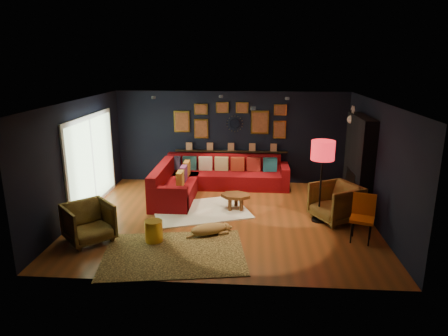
# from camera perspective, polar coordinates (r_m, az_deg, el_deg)

# --- Properties ---
(floor) EXTENTS (6.50, 6.50, 0.00)m
(floor) POSITION_cam_1_polar(r_m,az_deg,el_deg) (9.08, 0.05, -7.07)
(floor) COLOR brown
(floor) RESTS_ON ground
(room_walls) EXTENTS (6.50, 6.50, 6.50)m
(room_walls) POSITION_cam_1_polar(r_m,az_deg,el_deg) (8.60, 0.06, 2.79)
(room_walls) COLOR black
(room_walls) RESTS_ON ground
(sectional) EXTENTS (3.41, 2.69, 0.86)m
(sectional) POSITION_cam_1_polar(r_m,az_deg,el_deg) (10.72, -2.54, -1.69)
(sectional) COLOR maroon
(sectional) RESTS_ON ground
(ledge) EXTENTS (3.20, 0.12, 0.04)m
(ledge) POSITION_cam_1_polar(r_m,az_deg,el_deg) (11.36, 1.01, 2.41)
(ledge) COLOR black
(ledge) RESTS_ON room_walls
(gallery_wall) EXTENTS (3.15, 0.04, 1.02)m
(gallery_wall) POSITION_cam_1_polar(r_m,az_deg,el_deg) (11.23, 0.97, 6.87)
(gallery_wall) COLOR gold
(gallery_wall) RESTS_ON room_walls
(sunburst_mirror) EXTENTS (0.47, 0.16, 0.47)m
(sunburst_mirror) POSITION_cam_1_polar(r_m,az_deg,el_deg) (11.24, 1.55, 6.33)
(sunburst_mirror) COLOR silver
(sunburst_mirror) RESTS_ON room_walls
(fireplace) EXTENTS (0.31, 1.60, 2.20)m
(fireplace) POSITION_cam_1_polar(r_m,az_deg,el_deg) (9.91, 18.58, 0.27)
(fireplace) COLOR black
(fireplace) RESTS_ON ground
(deer_head) EXTENTS (0.50, 0.28, 0.45)m
(deer_head) POSITION_cam_1_polar(r_m,az_deg,el_deg) (10.20, 18.65, 6.59)
(deer_head) COLOR white
(deer_head) RESTS_ON fireplace
(sliding_door) EXTENTS (0.06, 2.80, 2.20)m
(sliding_door) POSITION_cam_1_polar(r_m,az_deg,el_deg) (10.03, -18.35, 0.93)
(sliding_door) COLOR white
(sliding_door) RESTS_ON ground
(ceiling_spots) EXTENTS (3.30, 2.50, 0.06)m
(ceiling_spots) POSITION_cam_1_polar(r_m,az_deg,el_deg) (9.23, 0.41, 9.74)
(ceiling_spots) COLOR black
(ceiling_spots) RESTS_ON room_walls
(shag_rug) EXTENTS (2.55, 2.21, 0.03)m
(shag_rug) POSITION_cam_1_polar(r_m,az_deg,el_deg) (9.43, -3.36, -6.12)
(shag_rug) COLOR white
(shag_rug) RESTS_ON ground
(leopard_rug) EXTENTS (2.82, 2.21, 0.01)m
(leopard_rug) POSITION_cam_1_polar(r_m,az_deg,el_deg) (7.56, -7.14, -12.01)
(leopard_rug) COLOR tan
(leopard_rug) RESTS_ON ground
(coffee_table) EXTENTS (0.78, 0.62, 0.36)m
(coffee_table) POSITION_cam_1_polar(r_m,az_deg,el_deg) (9.42, 1.70, -4.17)
(coffee_table) COLOR brown
(coffee_table) RESTS_ON shag_rug
(pouf) EXTENTS (0.56, 0.56, 0.36)m
(pouf) POSITION_cam_1_polar(r_m,az_deg,el_deg) (9.55, -7.38, -4.70)
(pouf) COLOR maroon
(pouf) RESTS_ON shag_rug
(armchair_left) EXTENTS (1.14, 1.13, 0.85)m
(armchair_left) POSITION_cam_1_polar(r_m,az_deg,el_deg) (8.24, -18.80, -7.14)
(armchair_left) COLOR gold
(armchair_left) RESTS_ON ground
(armchair_right) EXTENTS (1.16, 1.18, 0.92)m
(armchair_right) POSITION_cam_1_polar(r_m,az_deg,el_deg) (9.10, 15.69, -4.53)
(armchair_right) COLOR gold
(armchair_right) RESTS_ON ground
(gold_stool) EXTENTS (0.35, 0.35, 0.43)m
(gold_stool) POSITION_cam_1_polar(r_m,az_deg,el_deg) (7.99, -9.99, -8.89)
(gold_stool) COLOR gold
(gold_stool) RESTS_ON ground
(orange_chair) EXTENTS (0.56, 0.56, 0.93)m
(orange_chair) POSITION_cam_1_polar(r_m,az_deg,el_deg) (8.28, 19.23, -6.16)
(orange_chair) COLOR black
(orange_chair) RESTS_ON ground
(floor_lamp) EXTENTS (0.50, 0.50, 1.81)m
(floor_lamp) POSITION_cam_1_polar(r_m,az_deg,el_deg) (8.67, 13.93, 2.01)
(floor_lamp) COLOR black
(floor_lamp) RESTS_ON ground
(dog) EXTENTS (1.13, 0.88, 0.32)m
(dog) POSITION_cam_1_polar(r_m,az_deg,el_deg) (8.16, -2.18, -8.42)
(dog) COLOR tan
(dog) RESTS_ON leopard_rug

